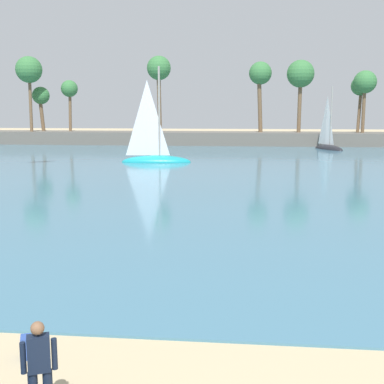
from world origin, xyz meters
name	(u,v)px	position (x,y,z in m)	size (l,w,h in m)	color
sea	(215,151)	(0.00, 59.60, 0.03)	(220.00, 100.41, 0.06)	teal
palm_headland	(231,119)	(1.51, 69.76, 3.61)	(111.79, 6.81, 12.44)	#605B54
person_rigging_by_gear	(40,369)	(0.49, 6.37, 0.89)	(0.51, 0.32, 1.67)	#141E33
backpack_spare	(27,347)	(-0.63, 8.37, 0.21)	(0.35, 0.35, 0.44)	#2D4C9E
sailboat_mid_bay	(155,153)	(-4.70, 45.32, 0.90)	(6.52, 2.44, 9.26)	teal
sailboat_toward_headland	(328,143)	(13.64, 62.96, 0.79)	(3.72, 5.79, 8.09)	black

